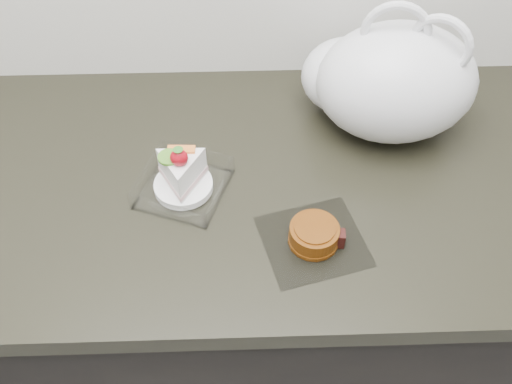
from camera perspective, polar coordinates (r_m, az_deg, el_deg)
name	(u,v)px	position (r m, az deg, el deg)	size (l,w,h in m)	color
counter	(210,301)	(1.41, -4.65, -10.84)	(2.04, 0.64, 0.90)	black
cake_tray	(182,178)	(1.01, -7.37, 1.35)	(0.18, 0.18, 0.11)	white
mooncake_wrap	(315,236)	(0.94, 5.90, -4.39)	(0.20, 0.19, 0.04)	white
plastic_bag	(386,80)	(1.10, 12.86, 10.83)	(0.37, 0.32, 0.27)	silver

